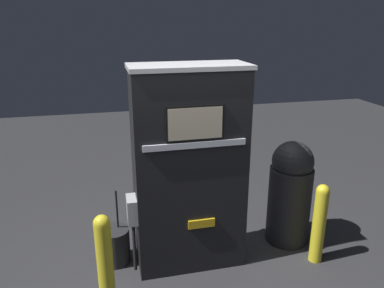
{
  "coord_description": "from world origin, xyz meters",
  "views": [
    {
      "loc": [
        -0.75,
        -3.01,
        2.4
      ],
      "look_at": [
        0.0,
        0.12,
        1.31
      ],
      "focal_mm": 35.0,
      "sensor_mm": 36.0,
      "label": 1
    }
  ],
  "objects_px": {
    "trash_bin": "(290,191)",
    "squeegee_bucket": "(115,245)",
    "safety_bollard": "(105,264)",
    "safety_bollard_far": "(319,221)",
    "gas_pump": "(189,170)"
  },
  "relations": [
    {
      "from": "trash_bin",
      "to": "squeegee_bucket",
      "type": "height_order",
      "value": "trash_bin"
    },
    {
      "from": "safety_bollard",
      "to": "trash_bin",
      "type": "distance_m",
      "value": 2.11
    },
    {
      "from": "trash_bin",
      "to": "safety_bollard_far",
      "type": "relative_size",
      "value": 1.36
    },
    {
      "from": "safety_bollard_far",
      "to": "squeegee_bucket",
      "type": "xyz_separation_m",
      "value": [
        -2.02,
        0.46,
        -0.26
      ]
    },
    {
      "from": "gas_pump",
      "to": "safety_bollard",
      "type": "distance_m",
      "value": 1.13
    },
    {
      "from": "safety_bollard",
      "to": "trash_bin",
      "type": "relative_size",
      "value": 0.8
    },
    {
      "from": "gas_pump",
      "to": "trash_bin",
      "type": "xyz_separation_m",
      "value": [
        1.16,
        0.12,
        -0.41
      ]
    },
    {
      "from": "safety_bollard",
      "to": "trash_bin",
      "type": "xyz_separation_m",
      "value": [
        2.0,
        0.68,
        0.1
      ]
    },
    {
      "from": "gas_pump",
      "to": "squeegee_bucket",
      "type": "relative_size",
      "value": 2.43
    },
    {
      "from": "safety_bollard",
      "to": "squeegee_bucket",
      "type": "distance_m",
      "value": 0.78
    },
    {
      "from": "gas_pump",
      "to": "safety_bollard",
      "type": "relative_size",
      "value": 2.15
    },
    {
      "from": "gas_pump",
      "to": "trash_bin",
      "type": "relative_size",
      "value": 1.72
    },
    {
      "from": "trash_bin",
      "to": "squeegee_bucket",
      "type": "bearing_deg",
      "value": 179.02
    },
    {
      "from": "trash_bin",
      "to": "squeegee_bucket",
      "type": "relative_size",
      "value": 1.41
    },
    {
      "from": "safety_bollard",
      "to": "safety_bollard_far",
      "type": "height_order",
      "value": "safety_bollard"
    }
  ]
}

